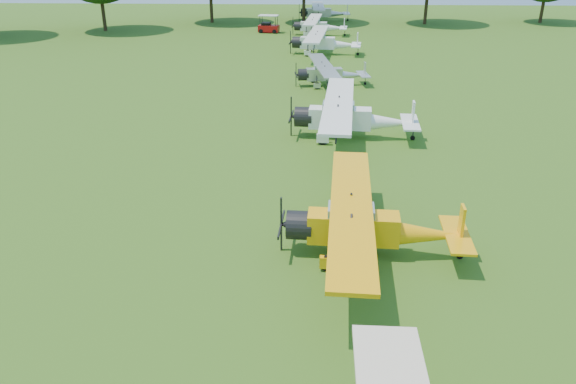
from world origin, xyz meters
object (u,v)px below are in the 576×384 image
aircraft_2 (368,224)px  aircraft_6 (318,25)px  aircraft_4 (330,72)px  golf_cart (268,27)px  aircraft_3 (350,115)px  aircraft_5 (323,41)px  aircraft_7 (323,11)px

aircraft_2 → aircraft_6: aircraft_2 is taller
aircraft_4 → golf_cart: bearing=96.4°
aircraft_3 → aircraft_5: bearing=96.8°
aircraft_2 → golf_cart: aircraft_2 is taller
aircraft_4 → aircraft_6: bearing=83.9°
golf_cart → aircraft_3: bearing=-70.8°
aircraft_3 → aircraft_5: 25.70m
aircraft_3 → aircraft_7: 50.44m
aircraft_7 → aircraft_2: bearing=-90.6°
aircraft_6 → aircraft_2: bearing=-83.2°
aircraft_4 → golf_cart: golf_cart is taller
aircraft_3 → golf_cart: (-7.61, 39.49, -0.67)m
aircraft_6 → golf_cart: golf_cart is taller
aircraft_2 → aircraft_4: 25.95m
aircraft_2 → aircraft_5: (-1.01, 38.96, 0.04)m
aircraft_3 → golf_cart: 40.22m
aircraft_4 → aircraft_5: size_ratio=0.82×
aircraft_3 → aircraft_4: (-0.81, 12.66, -0.30)m
aircraft_2 → aircraft_3: aircraft_3 is taller
aircraft_4 → aircraft_7: size_ratio=0.82×
aircraft_3 → aircraft_5: aircraft_3 is taller
aircraft_3 → aircraft_6: 37.68m
aircraft_7 → golf_cart: aircraft_7 is taller
aircraft_6 → aircraft_5: bearing=-82.8°
aircraft_6 → aircraft_7: aircraft_7 is taller
aircraft_3 → aircraft_6: aircraft_3 is taller
aircraft_5 → aircraft_7: size_ratio=1.00×
aircraft_2 → aircraft_7: (-0.66, 63.71, 0.05)m
golf_cart → aircraft_6: bearing=-8.6°
aircraft_7 → golf_cart: 12.90m
aircraft_7 → golf_cart: (-6.81, -10.94, -0.62)m
aircraft_2 → golf_cart: size_ratio=4.18×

